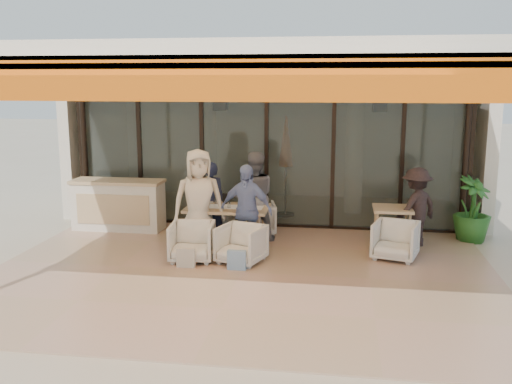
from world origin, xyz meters
The scene contains 21 objects.
ground centered at (0.00, 0.00, 0.00)m, with size 70.00×70.00×0.00m, color #C6B293.
terrace_floor centered at (0.00, 0.00, 0.01)m, with size 8.00×6.00×0.01m, color tan.
terrace_structure centered at (0.00, -0.26, 3.25)m, with size 8.00×6.00×3.40m.
glass_storefront centered at (0.00, 3.00, 1.60)m, with size 8.08×0.10×3.20m.
interior_block centered at (0.01, 5.31, 2.23)m, with size 9.05×3.62×3.52m.
host_counter centered at (-2.94, 2.30, 0.53)m, with size 1.85×0.65×1.04m.
dining_table centered at (-0.52, 1.48, 0.69)m, with size 1.50×0.90×0.93m.
chair_far_left centered at (-0.94, 2.43, 0.33)m, with size 0.64×0.60×0.66m, color silver.
chair_far_right centered at (-0.10, 2.43, 0.35)m, with size 0.68×0.64×0.70m, color silver.
chair_near_left centered at (-0.94, 0.53, 0.37)m, with size 0.72×0.67×0.74m, color silver.
chair_near_right centered at (-0.10, 0.53, 0.36)m, with size 0.70×0.65×0.72m, color silver.
diner_navy centered at (-0.94, 1.93, 0.75)m, with size 0.55×0.36×1.51m, color #171B33.
diner_grey centered at (-0.10, 1.93, 0.86)m, with size 0.83×0.65×1.71m, color slate.
diner_cream centered at (-0.94, 1.03, 0.92)m, with size 0.90×0.59×1.85m, color beige.
diner_periwinkle centered at (-0.10, 1.03, 0.80)m, with size 0.94×0.39×1.60m, color #7A90CC.
tote_bag_cream centered at (-0.94, 0.13, 0.17)m, with size 0.30×0.10×0.34m, color silver.
tote_bag_blue centered at (-0.10, 0.13, 0.17)m, with size 0.30×0.10×0.34m, color #99BFD8.
side_table centered at (2.46, 1.88, 0.64)m, with size 0.70×0.70×0.74m.
side_chair centered at (2.46, 1.13, 0.36)m, with size 0.71×0.66×0.73m, color silver.
standing_woman centered at (2.88, 1.96, 0.74)m, with size 0.95×0.55×1.47m, color black.
potted_palm centered at (3.99, 2.51, 0.62)m, with size 0.70×0.70×1.24m, color #1E5919.
Camera 1 is at (1.52, -8.47, 2.99)m, focal length 40.00 mm.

